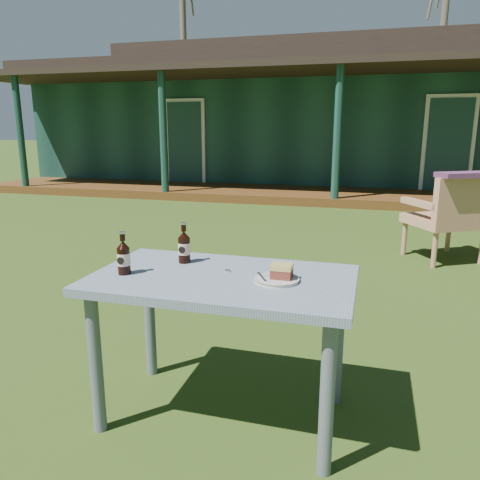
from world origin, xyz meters
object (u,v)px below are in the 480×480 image
(cafe_table, at_px, (222,297))
(cake_slice, at_px, (282,271))
(plate, at_px, (277,279))
(armchair_left, at_px, (451,214))
(cola_bottle_far, at_px, (124,257))
(cola_bottle_near, at_px, (184,247))

(cafe_table, distance_m, cake_slice, 0.31)
(plate, height_order, armchair_left, armchair_left)
(cafe_table, xyz_separation_m, cola_bottle_far, (-0.45, -0.10, 0.18))
(cafe_table, distance_m, plate, 0.28)
(cola_bottle_near, bearing_deg, cola_bottle_far, -127.83)
(plate, relative_size, cola_bottle_far, 1.01)
(plate, xyz_separation_m, cola_bottle_near, (-0.51, 0.16, 0.07))
(cafe_table, distance_m, armchair_left, 3.54)
(cola_bottle_near, height_order, armchair_left, cola_bottle_near)
(plate, bearing_deg, cafe_table, 179.10)
(plate, height_order, cola_bottle_far, cola_bottle_far)
(cola_bottle_far, bearing_deg, cake_slice, 8.28)
(cola_bottle_near, height_order, cola_bottle_far, cola_bottle_near)
(plate, bearing_deg, armchair_left, 69.99)
(plate, distance_m, cola_bottle_near, 0.54)
(armchair_left, bearing_deg, cafe_table, -113.92)
(plate, height_order, cola_bottle_near, cola_bottle_near)
(plate, distance_m, armchair_left, 3.46)
(cake_slice, relative_size, cola_bottle_far, 0.46)
(plate, bearing_deg, cola_bottle_far, -172.56)
(cafe_table, xyz_separation_m, plate, (0.26, -0.00, 0.11))
(plate, relative_size, cake_slice, 2.22)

